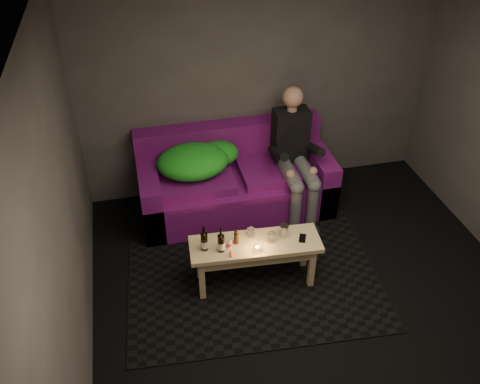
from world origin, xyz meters
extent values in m
plane|color=black|center=(0.00, 0.00, 0.00)|extent=(4.50, 4.50, 0.00)
plane|color=silver|center=(0.00, 0.00, 2.60)|extent=(4.50, 4.50, 0.00)
plane|color=#434143|center=(0.00, 2.25, 1.30)|extent=(4.00, 0.00, 4.00)
plane|color=#434143|center=(-2.00, 0.00, 1.30)|extent=(0.00, 4.50, 4.50)
cube|color=black|center=(-0.47, 0.64, 0.01)|extent=(2.53, 1.93, 0.01)
cube|color=#5A0D62|center=(-0.39, 1.77, 0.22)|extent=(2.11, 0.95, 0.44)
cube|color=#5A0D62|center=(-0.39, 2.13, 0.67)|extent=(2.11, 0.23, 0.46)
cube|color=#5A0D62|center=(-1.34, 1.77, 0.33)|extent=(0.21, 0.95, 0.65)
cube|color=#5A0D62|center=(0.56, 1.77, 0.33)|extent=(0.21, 0.95, 0.65)
cube|color=#5A0D62|center=(-0.83, 1.72, 0.48)|extent=(0.79, 0.63, 0.11)
cube|color=#5A0D62|center=(0.05, 1.72, 0.48)|extent=(0.79, 0.63, 0.11)
ellipsoid|color=#1A9322|center=(-0.85, 1.77, 0.70)|extent=(0.76, 0.59, 0.32)
ellipsoid|color=#1A9322|center=(-0.55, 1.92, 0.66)|extent=(0.46, 0.38, 0.25)
ellipsoid|color=#1A9322|center=(-1.08, 1.90, 0.62)|extent=(0.34, 0.27, 0.17)
cube|color=black|center=(0.24, 1.82, 0.85)|extent=(0.38, 0.23, 0.58)
sphere|color=tan|center=(0.24, 1.82, 1.30)|extent=(0.22, 0.22, 0.22)
cylinder|color=#555760|center=(0.15, 1.50, 0.56)|extent=(0.15, 0.53, 0.15)
cylinder|color=#555760|center=(0.34, 1.50, 0.56)|extent=(0.15, 0.53, 0.15)
cylinder|color=#555760|center=(0.15, 1.24, 0.27)|extent=(0.12, 0.12, 0.54)
cylinder|color=#555760|center=(0.34, 1.24, 0.27)|extent=(0.12, 0.12, 0.54)
cube|color=black|center=(0.15, 1.18, 0.03)|extent=(0.09, 0.23, 0.06)
cube|color=black|center=(0.34, 1.18, 0.03)|extent=(0.09, 0.23, 0.06)
cube|color=tan|center=(-0.47, 0.59, 0.47)|extent=(1.23, 0.47, 0.04)
cube|color=tan|center=(-0.47, 0.59, 0.39)|extent=(1.07, 0.37, 0.11)
cube|color=tan|center=(-0.99, 0.49, 0.22)|extent=(0.06, 0.06, 0.45)
cube|color=tan|center=(-0.97, 0.77, 0.22)|extent=(0.06, 0.06, 0.45)
cube|color=tan|center=(0.04, 0.42, 0.22)|extent=(0.06, 0.06, 0.45)
cube|color=tan|center=(0.06, 0.69, 0.22)|extent=(0.06, 0.06, 0.45)
cylinder|color=black|center=(-0.93, 0.61, 0.58)|extent=(0.06, 0.06, 0.18)
cylinder|color=white|center=(-0.93, 0.61, 0.55)|extent=(0.07, 0.07, 0.07)
cone|color=black|center=(-0.93, 0.61, 0.68)|extent=(0.06, 0.06, 0.03)
cylinder|color=black|center=(-0.93, 0.61, 0.71)|extent=(0.02, 0.02, 0.08)
cylinder|color=black|center=(-0.79, 0.56, 0.58)|extent=(0.06, 0.06, 0.17)
cylinder|color=white|center=(-0.79, 0.56, 0.55)|extent=(0.07, 0.07, 0.07)
cone|color=black|center=(-0.79, 0.56, 0.68)|extent=(0.06, 0.06, 0.03)
cylinder|color=black|center=(-0.79, 0.56, 0.71)|extent=(0.02, 0.02, 0.08)
cylinder|color=silver|center=(-0.71, 0.59, 0.54)|extent=(0.06, 0.06, 0.09)
cylinder|color=black|center=(-0.64, 0.63, 0.55)|extent=(0.05, 0.05, 0.12)
cylinder|color=white|center=(-0.48, 0.69, 0.54)|extent=(0.09, 0.09, 0.08)
cylinder|color=white|center=(-0.48, 0.49, 0.51)|extent=(0.06, 0.06, 0.04)
sphere|color=orange|center=(-0.48, 0.49, 0.52)|extent=(0.02, 0.02, 0.02)
cylinder|color=white|center=(-0.33, 0.58, 0.54)|extent=(0.10, 0.10, 0.09)
cylinder|color=#A8AAAF|center=(-0.19, 0.63, 0.55)|extent=(0.11, 0.11, 0.12)
cube|color=black|center=(-0.03, 0.55, 0.50)|extent=(0.11, 0.14, 0.01)
cube|color=red|center=(-0.73, 0.48, 0.50)|extent=(0.03, 0.07, 0.01)
camera|label=1|loc=(-1.40, -2.76, 3.59)|focal=38.00mm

